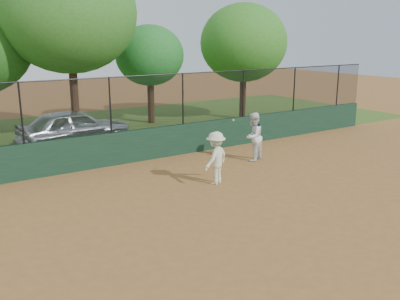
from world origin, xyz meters
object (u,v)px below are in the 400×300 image
parked_car (75,128)px  tree_3 (150,56)px  tree_4 (244,43)px  tree_2 (69,13)px  player_main (216,158)px  player_second (253,137)px

parked_car → tree_3: bearing=-65.5°
tree_3 → tree_4: (4.91, -1.70, 0.63)m
tree_3 → tree_2: bearing=-161.0°
player_main → tree_2: bearing=100.5°
tree_2 → tree_3: size_ratio=1.57×
player_main → tree_3: tree_3 is taller
tree_2 → tree_4: 9.64m
tree_2 → tree_4: size_ratio=1.28×
tree_4 → tree_3: bearing=160.9°
player_main → tree_4: (7.94, 8.58, 3.36)m
player_second → tree_3: 9.21m
tree_2 → player_second: bearing=-58.8°
tree_3 → player_second: bearing=-91.7°
tree_4 → player_main: bearing=-132.8°
player_second → tree_4: size_ratio=0.29×
player_second → tree_2: size_ratio=0.23×
tree_3 → tree_4: 5.24m
player_main → tree_2: size_ratio=0.26×
tree_4 → tree_2: bearing=179.4°
player_second → tree_2: (-4.37, 7.22, 4.60)m
player_main → tree_3: bearing=73.6°
tree_2 → tree_4: (9.55, -0.11, -1.31)m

